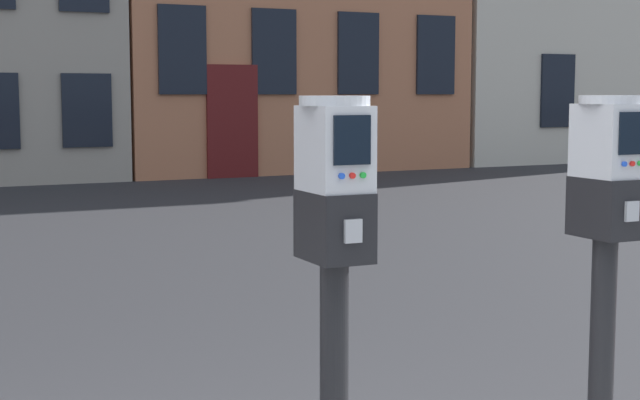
{
  "coord_description": "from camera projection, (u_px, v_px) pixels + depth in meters",
  "views": [
    {
      "loc": [
        -1.45,
        -2.7,
        1.56
      ],
      "look_at": [
        -0.12,
        -0.0,
        1.23
      ],
      "focal_mm": 54.16,
      "sensor_mm": 36.0,
      "label": 1
    }
  ],
  "objects": [
    {
      "name": "parking_meter_twin_adjacent",
      "position": [
        335.0,
        240.0,
        2.95
      ],
      "size": [
        0.22,
        0.25,
        1.42
      ],
      "rotation": [
        0.0,
        0.0,
        -1.59
      ],
      "color": "black",
      "rests_on": "sidewalk_slab"
    },
    {
      "name": "parking_meter_end_of_row",
      "position": [
        606.0,
        220.0,
        3.43
      ],
      "size": [
        0.22,
        0.25,
        1.42
      ],
      "rotation": [
        0.0,
        0.0,
        -1.59
      ],
      "color": "black",
      "rests_on": "sidewalk_slab"
    }
  ]
}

